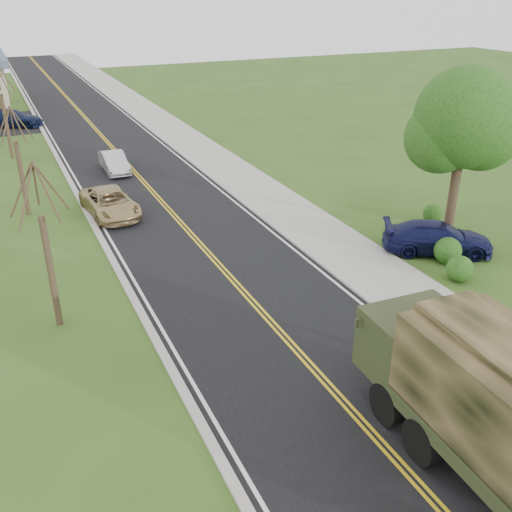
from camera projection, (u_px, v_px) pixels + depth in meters
ground at (385, 448)px, 15.17m from camera, size 160.00×160.00×0.00m
road at (97, 130)px, 47.89m from camera, size 8.00×120.00×0.01m
curb_right at (145, 125)px, 49.44m from camera, size 0.30×120.00×0.12m
sidewalk_right at (165, 123)px, 50.11m from camera, size 3.20×120.00×0.10m
curb_left at (45, 135)px, 46.30m from camera, size 0.30×120.00×0.10m
leafy_tree at (464, 126)px, 25.16m from camera, size 4.83×4.50×8.10m
bare_tree_a at (49, 259)px, 19.56m from camera, size 1.93×2.26×6.08m
bare_tree_b at (21, 170)px, 29.44m from camera, size 1.83×2.14×5.73m
bare_tree_c at (5, 119)px, 39.13m from camera, size 2.04×2.39×6.42m
military_truck at (495, 401)px, 13.49m from camera, size 3.07×7.96×3.91m
suv_champagne at (110, 203)px, 30.18m from camera, size 2.71×5.07×1.36m
sedan_silver at (114, 162)px, 37.09m from camera, size 1.38×3.91×1.29m
pickup_navy at (438, 238)px, 25.91m from camera, size 5.24×4.20×1.42m
utility_box_far at (487, 368)px, 17.61m from camera, size 0.66×0.59×0.65m
lot_car_navy at (12, 118)px, 48.81m from camera, size 5.45×3.95×1.47m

